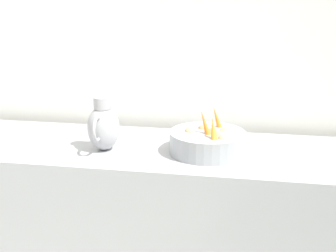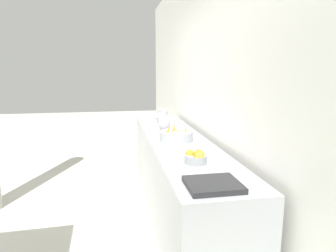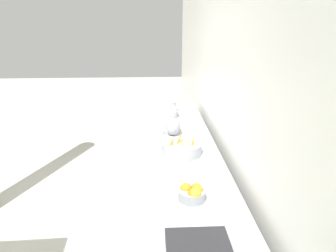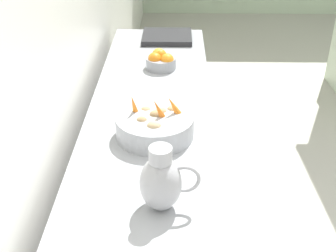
% 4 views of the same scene
% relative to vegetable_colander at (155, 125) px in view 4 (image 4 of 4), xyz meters
% --- Properties ---
extents(prep_counter, '(0.62, 3.20, 0.87)m').
position_rel_vegetable_colander_xyz_m(prep_counter, '(-0.03, -0.13, -0.49)').
color(prep_counter, '#9EA0A5').
rests_on(prep_counter, ground_plane).
extents(vegetable_colander, '(0.35, 0.35, 0.20)m').
position_rel_vegetable_colander_xyz_m(vegetable_colander, '(0.00, 0.00, 0.00)').
color(vegetable_colander, '#9EA0A5').
rests_on(vegetable_colander, prep_counter).
extents(orange_bowl, '(0.18, 0.18, 0.11)m').
position_rel_vegetable_colander_xyz_m(orange_bowl, '(-0.00, 0.77, -0.00)').
color(orange_bowl, gray).
rests_on(orange_bowl, prep_counter).
extents(metal_pitcher_tall, '(0.21, 0.15, 0.25)m').
position_rel_vegetable_colander_xyz_m(metal_pitcher_tall, '(0.05, -0.48, 0.06)').
color(metal_pitcher_tall, '#A3A3A8').
rests_on(metal_pitcher_tall, prep_counter).
extents(counter_sink_basin, '(0.34, 0.30, 0.04)m').
position_rel_vegetable_colander_xyz_m(counter_sink_basin, '(0.03, 1.26, -0.03)').
color(counter_sink_basin, '#232326').
rests_on(counter_sink_basin, prep_counter).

